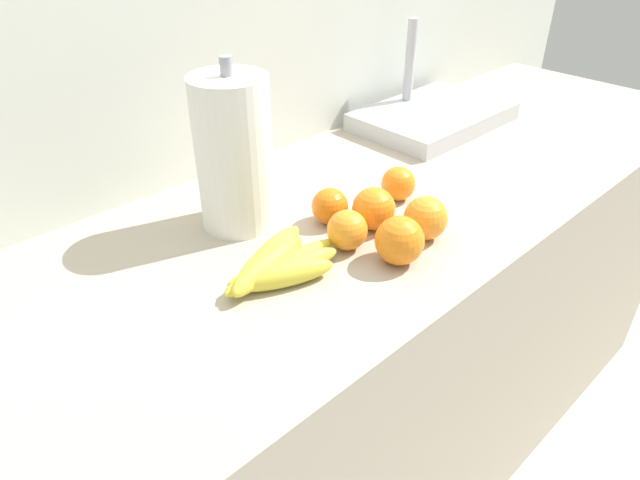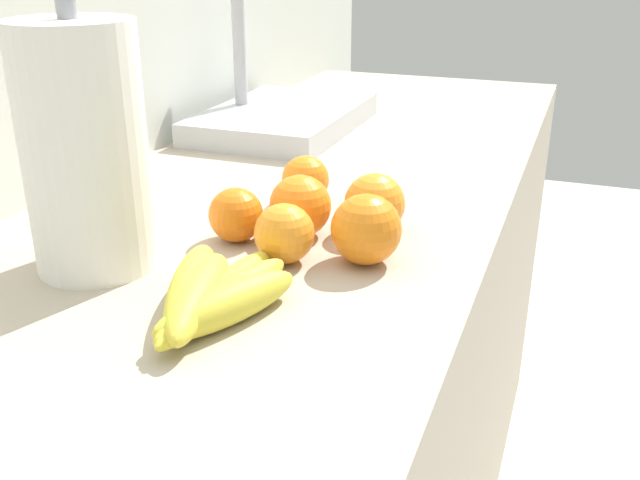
# 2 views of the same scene
# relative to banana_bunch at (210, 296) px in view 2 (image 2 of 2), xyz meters

# --- Properties ---
(counter) EXTENTS (1.98, 0.60, 0.87)m
(counter) POSITION_rel_banana_bunch_xyz_m (0.35, 0.07, -0.45)
(counter) COLOR #ADA08C
(counter) RESTS_ON ground
(wall_back) EXTENTS (2.38, 0.06, 1.30)m
(wall_back) POSITION_rel_banana_bunch_xyz_m (0.35, 0.40, -0.24)
(wall_back) COLOR silver
(wall_back) RESTS_ON ground
(banana_bunch) EXTENTS (0.22, 0.15, 0.04)m
(banana_bunch) POSITION_rel_banana_bunch_xyz_m (0.00, 0.00, 0.00)
(banana_bunch) COLOR gold
(banana_bunch) RESTS_ON counter
(orange_back_right) EXTENTS (0.07, 0.07, 0.07)m
(orange_back_right) POSITION_rel_banana_bunch_xyz_m (0.26, -0.09, 0.02)
(orange_back_right) COLOR orange
(orange_back_right) RESTS_ON counter
(orange_far_right) EXTENTS (0.08, 0.08, 0.08)m
(orange_far_right) POSITION_rel_banana_bunch_xyz_m (0.22, -0.01, 0.02)
(orange_far_right) COLOR orange
(orange_far_right) RESTS_ON counter
(orange_back_left) EXTENTS (0.08, 0.08, 0.08)m
(orange_back_left) POSITION_rel_banana_bunch_xyz_m (0.17, -0.10, 0.02)
(orange_back_left) COLOR orange
(orange_back_left) RESTS_ON counter
(orange_front) EXTENTS (0.07, 0.07, 0.07)m
(orange_front) POSITION_rel_banana_bunch_xyz_m (0.17, 0.06, 0.01)
(orange_front) COLOR orange
(orange_front) RESTS_ON counter
(orange_right) EXTENTS (0.06, 0.06, 0.06)m
(orange_right) POSITION_rel_banana_bunch_xyz_m (0.33, 0.03, 0.01)
(orange_right) COLOR orange
(orange_right) RESTS_ON counter
(orange_center) EXTENTS (0.07, 0.07, 0.07)m
(orange_center) POSITION_rel_banana_bunch_xyz_m (0.14, -0.02, 0.01)
(orange_center) COLOR orange
(orange_center) RESTS_ON counter
(paper_towel_roll) EXTENTS (0.13, 0.13, 0.29)m
(paper_towel_roll) POSITION_rel_banana_bunch_xyz_m (0.06, 0.17, 0.11)
(paper_towel_roll) COLOR white
(paper_towel_roll) RESTS_ON counter
(sink_basin) EXTENTS (0.38, 0.25, 0.24)m
(sink_basin) POSITION_rel_banana_bunch_xyz_m (0.69, 0.22, 0.00)
(sink_basin) COLOR #B7BABF
(sink_basin) RESTS_ON counter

